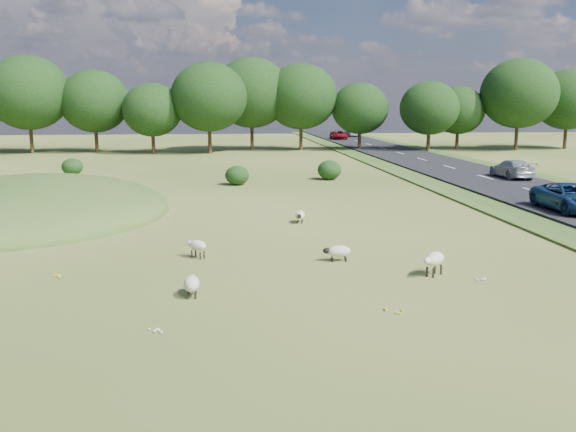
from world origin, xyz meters
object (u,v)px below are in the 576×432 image
Objects in this scene: sheep_1 at (197,246)px; car_5 at (512,169)px; sheep_5 at (300,215)px; car_2 at (352,132)px; sheep_4 at (338,251)px; sheep_0 at (434,259)px; car_0 at (339,135)px; sheep_3 at (192,284)px; car_4 at (571,197)px.

car_5 is (23.94, 22.89, 0.45)m from sheep_1.
sheep_1 is 8.66m from sheep_5.
car_2 is (18.90, 77.03, 0.61)m from sheep_5.
sheep_1 is 0.19× the size of car_5.
sheep_4 is at bearing 52.50° from car_5.
sheep_0 is at bearing 80.03° from car_2.
car_0 is at bearing 64.21° from car_2.
sheep_0 is at bearing -157.81° from sheep_1.
sheep_4 is (5.53, 4.01, -0.02)m from sheep_3.
sheep_0 is 0.21× the size of car_4.
car_4 is at bearing 75.97° from car_5.
sheep_5 is 70.79m from car_0.
sheep_0 is 8.70m from sheep_3.
sheep_0 is at bearing -80.03° from sheep_3.
sheep_5 is at bearing 39.98° from car_5.
sheep_3 is at bearing -11.13° from sheep_5.
car_4 is (-3.80, -76.38, -0.01)m from car_2.
car_4 is (11.61, 11.28, 0.39)m from sheep_0.
car_2 is at bearing -15.33° from sheep_3.
car_0 reaches higher than sheep_0.
sheep_1 is 5.15m from sheep_3.
car_0 is 8.74m from car_2.
sheep_5 is 0.23× the size of car_5.
sheep_1 reaches higher than sheep_5.
sheep_5 is 24.67m from car_5.
car_5 is at bearing 75.97° from car_4.
sheep_3 is (-0.02, -5.15, -0.09)m from sheep_1.
sheep_4 is at bearing -148.92° from car_4.
sheep_0 is 1.03× the size of sheep_4.
sheep_5 is at bearing -177.56° from car_4.
car_4 reaches higher than car_0.
sheep_5 is at bearing -102.32° from car_0.
car_0 reaches higher than sheep_3.
car_2 is 76.48m from car_4.
sheep_5 is 79.31m from car_2.
sheep_5 is at bearing -22.87° from sheep_3.
car_5 reaches higher than sheep_0.
car_2 is (23.94, 84.07, 0.49)m from sheep_1.
sheep_1 is at bearing -104.81° from car_0.
car_0 is (20.14, 76.20, 0.42)m from sheep_1.
sheep_3 is 23.91m from car_4.
sheep_4 is 0.21× the size of car_2.
sheep_1 is 78.82m from car_0.
sheep_0 is 30.65m from car_5.
car_4 is (15.10, 0.64, 0.60)m from sheep_5.
car_0 is (11.61, 79.80, 0.32)m from sheep_0.
sheep_3 is at bearing -147.52° from car_4.
sheep_5 is at bearing -85.44° from sheep_4.
sheep_0 is 89.01m from car_2.
sheep_3 is at bearing -103.92° from car_0.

